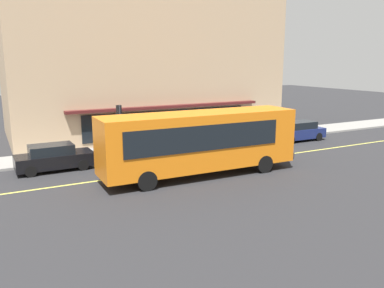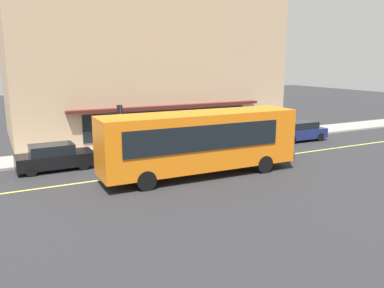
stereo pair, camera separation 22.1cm
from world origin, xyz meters
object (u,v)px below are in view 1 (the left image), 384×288
Objects in this scene: car_black at (54,158)px; pedestrian_waiting at (185,128)px; bus at (201,140)px; car_navy at (298,131)px; traffic_light at (119,117)px.

pedestrian_waiting is at bearing 17.31° from car_black.
car_black is 2.39× the size of pedestrian_waiting.
bus is 2.59× the size of car_navy.
traffic_light is at bearing 172.30° from car_navy.
car_navy is 0.99× the size of car_black.
pedestrian_waiting reaches higher than car_navy.
traffic_light is at bearing 109.50° from bus.
car_navy is 2.38× the size of pedestrian_waiting.
pedestrian_waiting is (3.07, 8.00, -0.74)m from bus.
bus is 2.58× the size of car_black.
pedestrian_waiting is (5.47, 1.20, -1.29)m from traffic_light.
bus is 8.60m from pedestrian_waiting.
car_navy is at bearing 0.14° from car_black.
bus is at bearing -156.99° from car_navy.
bus is 8.60m from car_black.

